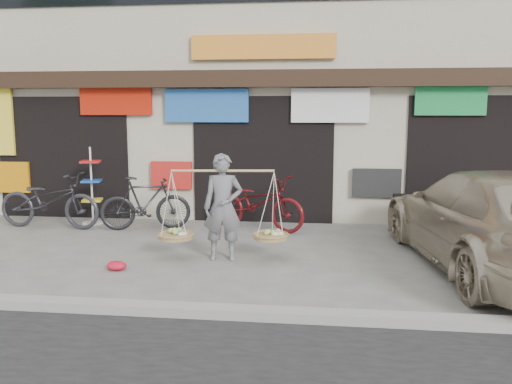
# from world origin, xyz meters

# --- Properties ---
(ground) EXTENTS (70.00, 70.00, 0.00)m
(ground) POSITION_xyz_m (0.00, 0.00, 0.00)
(ground) COLOR gray
(ground) RESTS_ON ground
(kerb) EXTENTS (70.00, 0.25, 0.12)m
(kerb) POSITION_xyz_m (0.00, -2.00, 0.06)
(kerb) COLOR gray
(kerb) RESTS_ON ground
(shophouse_block) EXTENTS (14.00, 6.32, 7.00)m
(shophouse_block) POSITION_xyz_m (-0.00, 6.42, 3.45)
(shophouse_block) COLOR #BDB499
(shophouse_block) RESTS_ON ground
(street_vendor) EXTENTS (2.09, 0.73, 1.73)m
(street_vendor) POSITION_xyz_m (-0.32, 0.44, 0.80)
(street_vendor) COLOR slate
(street_vendor) RESTS_ON ground
(bike_0) EXTENTS (2.23, 0.91, 1.15)m
(bike_0) POSITION_xyz_m (-4.28, 2.34, 0.57)
(bike_0) COLOR #2E2D33
(bike_0) RESTS_ON ground
(bike_1) EXTENTS (1.88, 0.98, 1.09)m
(bike_1) POSITION_xyz_m (-2.28, 2.44, 0.54)
(bike_1) COLOR black
(bike_1) RESTS_ON ground
(bike_2) EXTENTS (2.23, 1.51, 1.11)m
(bike_2) POSITION_xyz_m (-0.03, 2.72, 0.55)
(bike_2) COLOR #560E12
(bike_2) RESTS_ON ground
(suv) EXTENTS (2.86, 5.57, 1.55)m
(suv) POSITION_xyz_m (3.85, 0.40, 0.77)
(suv) COLOR #BCAF97
(suv) RESTS_ON ground
(display_rack) EXTENTS (0.47, 0.47, 1.64)m
(display_rack) POSITION_xyz_m (-3.58, 2.84, 0.66)
(display_rack) COLOR silver
(display_rack) RESTS_ON ground
(red_bag) EXTENTS (0.31, 0.25, 0.14)m
(red_bag) POSITION_xyz_m (-1.82, -0.35, 0.07)
(red_bag) COLOR red
(red_bag) RESTS_ON ground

